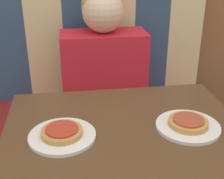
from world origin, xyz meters
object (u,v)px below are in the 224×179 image
plate_right (188,126)px  pizza_right (188,122)px  pizza_left (62,132)px  person (104,54)px  plate_left (62,136)px

plate_right → pizza_right: 0.02m
pizza_left → pizza_right: (0.43, 0.00, 0.00)m
person → plate_left: person is taller
person → plate_right: (0.21, -0.66, -0.05)m
person → pizza_right: 0.70m
pizza_left → pizza_right: 0.43m
person → pizza_left: bearing=-107.9°
person → pizza_right: (0.21, -0.66, -0.04)m
pizza_left → pizza_right: bearing=0.0°
person → plate_left: 0.70m
plate_left → pizza_left: 0.02m
plate_left → pizza_right: 0.43m
pizza_right → pizza_left: bearing=180.0°
person → plate_right: size_ratio=3.03×
plate_left → person: bearing=72.1°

